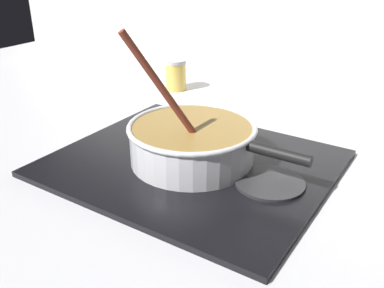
# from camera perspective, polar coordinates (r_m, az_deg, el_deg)

# --- Properties ---
(ground) EXTENTS (2.40, 1.60, 0.04)m
(ground) POSITION_cam_1_polar(r_m,az_deg,el_deg) (0.91, -11.19, -4.99)
(ground) COLOR #B7B7BC
(hob_plate) EXTENTS (0.56, 0.48, 0.01)m
(hob_plate) POSITION_cam_1_polar(r_m,az_deg,el_deg) (0.92, 0.00, -2.55)
(hob_plate) COLOR black
(hob_plate) RESTS_ON ground
(burner_ring) EXTENTS (0.20, 0.20, 0.01)m
(burner_ring) POSITION_cam_1_polar(r_m,az_deg,el_deg) (0.91, 0.00, -1.99)
(burner_ring) COLOR #592D0C
(burner_ring) RESTS_ON hob_plate
(spare_burner) EXTENTS (0.13, 0.13, 0.01)m
(spare_burner) POSITION_cam_1_polar(r_m,az_deg,el_deg) (0.84, 10.26, -5.05)
(spare_burner) COLOR #262628
(spare_burner) RESTS_ON hob_plate
(cooking_pan) EXTENTS (0.39, 0.27, 0.29)m
(cooking_pan) POSITION_cam_1_polar(r_m,az_deg,el_deg) (0.89, 0.04, 0.30)
(cooking_pan) COLOR silver
(cooking_pan) RESTS_ON hob_plate
(condiment_jar) EXTENTS (0.07, 0.07, 0.10)m
(condiment_jar) POSITION_cam_1_polar(r_m,az_deg,el_deg) (1.39, -2.14, 9.19)
(condiment_jar) COLOR gold
(condiment_jar) RESTS_ON ground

